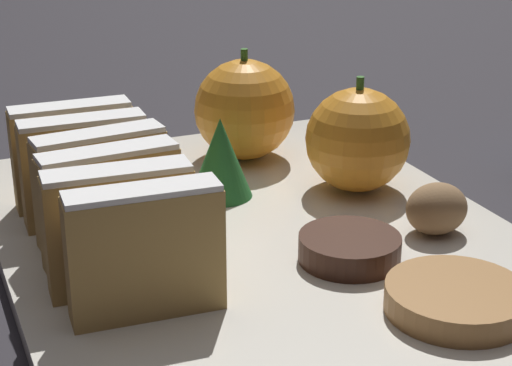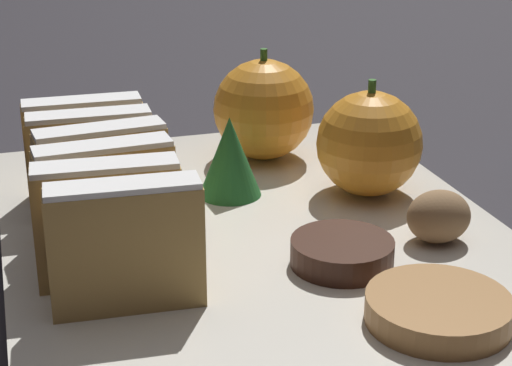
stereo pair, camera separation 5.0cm
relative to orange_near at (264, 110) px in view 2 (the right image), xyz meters
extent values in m
plane|color=#28262B|center=(-0.04, -0.12, -0.05)|extent=(6.00, 6.00, 0.00)
cube|color=silver|center=(-0.04, -0.12, -0.04)|extent=(0.29, 0.37, 0.01)
cube|color=tan|center=(-0.13, -0.19, -0.01)|extent=(0.08, 0.02, 0.06)
cube|color=white|center=(-0.13, -0.19, 0.03)|extent=(0.07, 0.02, 0.00)
cube|color=tan|center=(-0.13, -0.16, -0.01)|extent=(0.08, 0.02, 0.06)
cube|color=white|center=(-0.13, -0.16, 0.03)|extent=(0.07, 0.02, 0.00)
cube|color=tan|center=(-0.13, -0.13, -0.01)|extent=(0.08, 0.02, 0.06)
cube|color=white|center=(-0.13, -0.13, 0.03)|extent=(0.07, 0.02, 0.00)
cube|color=tan|center=(-0.13, -0.10, -0.01)|extent=(0.08, 0.03, 0.06)
cube|color=white|center=(-0.13, -0.10, 0.03)|extent=(0.07, 0.03, 0.00)
cube|color=tan|center=(-0.13, -0.07, -0.01)|extent=(0.08, 0.02, 0.06)
cube|color=white|center=(-0.13, -0.07, 0.03)|extent=(0.07, 0.02, 0.00)
cube|color=tan|center=(-0.13, -0.04, -0.01)|extent=(0.08, 0.02, 0.06)
cube|color=white|center=(-0.13, -0.04, 0.03)|extent=(0.07, 0.02, 0.00)
sphere|color=orange|center=(0.00, 0.00, 0.00)|extent=(0.07, 0.07, 0.07)
cylinder|color=#38702D|center=(0.00, 0.00, 0.04)|extent=(0.01, 0.01, 0.01)
sphere|color=orange|center=(0.04, -0.09, 0.00)|extent=(0.07, 0.07, 0.07)
cylinder|color=#38702D|center=(0.04, -0.09, 0.04)|extent=(0.01, 0.01, 0.01)
ellipsoid|color=#8E6B47|center=(0.05, -0.17, -0.02)|extent=(0.04, 0.03, 0.03)
cylinder|color=#381E14|center=(-0.01, -0.18, -0.03)|extent=(0.06, 0.06, 0.01)
cylinder|color=#A3703D|center=(0.01, -0.25, -0.03)|extent=(0.07, 0.07, 0.01)
cone|color=#23662D|center=(-0.04, -0.06, -0.01)|extent=(0.04, 0.04, 0.05)
camera|label=1|loc=(-0.22, -0.55, 0.18)|focal=60.00mm
camera|label=2|loc=(-0.18, -0.56, 0.18)|focal=60.00mm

